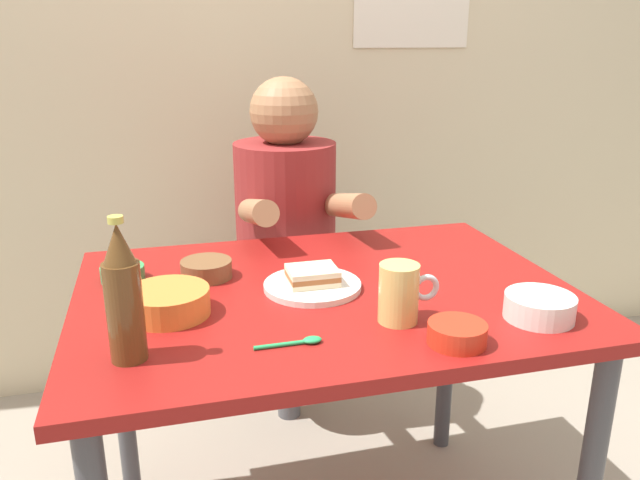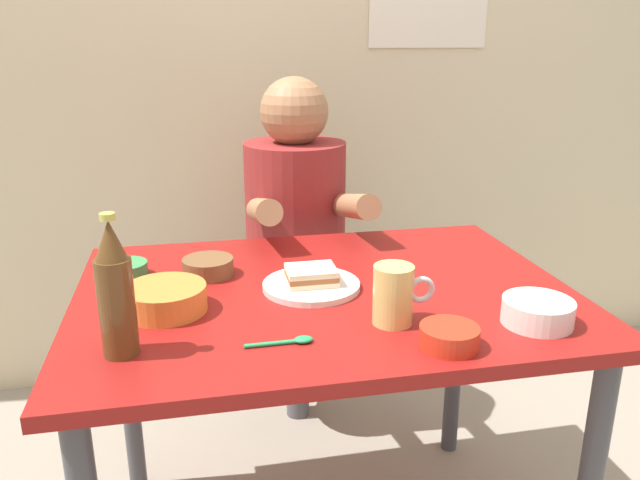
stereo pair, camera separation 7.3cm
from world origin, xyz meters
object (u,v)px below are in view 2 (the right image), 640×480
Objects in this scene: beer_mug at (394,295)px; dining_table at (324,326)px; sandwich at (311,275)px; beer_bottle at (116,293)px; plate_orange at (311,286)px; person_seated at (296,207)px; dip_bowl_green at (126,269)px; stool at (297,325)px.

dining_table is at bearing 116.35° from beer_mug.
beer_bottle is at bearing -149.40° from sandwich.
plate_orange is 1.75× the size of beer_mug.
person_seated is 0.66m from dip_bowl_green.
beer_mug reaches higher than sandwich.
dining_table reaches higher than stool.
plate_orange is 0.45m from dip_bowl_green.
beer_mug reaches higher than stool.
person_seated is at bearing 83.74° from plate_orange.
sandwich is (-0.07, -0.62, 0.42)m from stool.
dining_table is 8.73× the size of beer_mug.
person_seated is 7.20× the size of dip_bowl_green.
beer_bottle is 0.40m from dip_bowl_green.
dip_bowl_green is at bearing -136.95° from person_seated.
beer_mug is at bearing -63.65° from dining_table.
stool is 0.95m from beer_mug.
sandwich is 1.10× the size of dip_bowl_green.
plate_orange is at bearing 121.58° from beer_mug.
dip_bowl_green is (-0.48, -0.45, -0.01)m from person_seated.
beer_bottle is at bearing -149.40° from plate_orange.
person_seated is 0.82m from beer_mug.
plate_orange is 0.25m from beer_mug.
person_seated is 0.61m from plate_orange.
beer_mug is at bearing -85.81° from person_seated.
beer_bottle is at bearing -118.19° from stool.
dip_bowl_green is (-0.03, 0.39, -0.10)m from beer_bottle.
sandwich is at bearing -96.14° from stool.
dip_bowl_green is (-0.54, 0.37, -0.04)m from beer_mug.
beer_bottle reaches higher than beer_mug.
person_seated is (0.00, -0.01, 0.42)m from stool.
sandwich is (-0.07, -0.61, 0.01)m from person_seated.
beer_mug reaches higher than plate_orange.
plate_orange is at bearing -96.26° from person_seated.
stool is 0.74m from plate_orange.
person_seated is at bearing 83.74° from sandwich.
person_seated reaches higher than stool.
beer_bottle reaches higher than sandwich.
beer_bottle is (-0.52, -0.02, 0.06)m from beer_mug.
dining_table is 0.10m from plate_orange.
beer_mug is 0.48× the size of beer_bottle.
plate_orange is (-0.03, 0.01, 0.10)m from dining_table.
beer_mug is at bearing -85.87° from stool.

